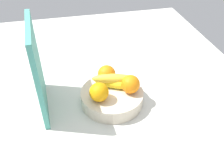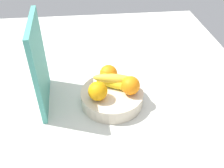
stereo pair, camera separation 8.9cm
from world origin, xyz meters
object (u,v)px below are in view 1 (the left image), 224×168
orange_front_right (130,84)px  orange_front_left (99,92)px  fruit_bowl (112,97)px  banana_bunch (113,81)px  cutting_board (38,70)px  orange_center (107,74)px

orange_front_right → orange_front_left: bearing=98.9°
fruit_bowl → banana_bunch: 6.76cm
fruit_bowl → cutting_board: bearing=81.1°
fruit_bowl → cutting_board: (4.31, 27.51, 15.15)cm
orange_front_left → cutting_board: bearing=69.9°
orange_center → cutting_board: cutting_board is taller
orange_front_left → orange_center: (10.94, -5.25, 0.00)cm
fruit_bowl → orange_front_left: size_ratio=3.40×
fruit_bowl → orange_front_right: (-1.49, -7.26, 6.65)cm
orange_front_left → banana_bunch: 9.73cm
orange_front_left → cutting_board: size_ratio=0.21×
orange_front_left → cutting_board: (7.88, 21.57, 8.49)cm
orange_front_left → fruit_bowl: bearing=-59.0°
fruit_bowl → banana_bunch: size_ratio=1.45×
fruit_bowl → banana_bunch: bearing=-23.1°
orange_front_left → banana_bunch: size_ratio=0.43×
orange_front_left → orange_front_right: size_ratio=1.00×
orange_center → cutting_board: size_ratio=0.21×
orange_front_left → orange_center: 12.14cm
cutting_board → orange_center: bearing=-86.6°
orange_front_right → banana_bunch: 7.49cm
orange_front_left → orange_center: same height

